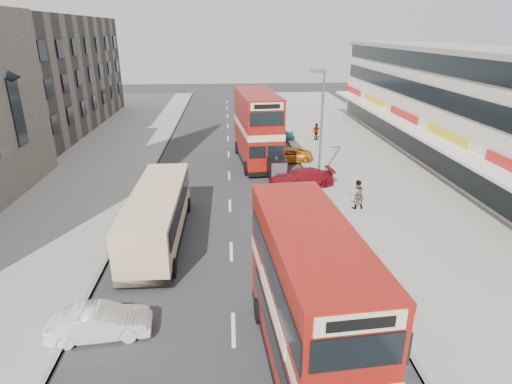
# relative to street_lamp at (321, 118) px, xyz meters

# --- Properties ---
(ground) EXTENTS (160.00, 160.00, 0.00)m
(ground) POSITION_rel_street_lamp_xyz_m (-6.52, -18.00, -4.78)
(ground) COLOR #28282B
(ground) RESTS_ON ground
(road_surface) EXTENTS (12.00, 90.00, 0.01)m
(road_surface) POSITION_rel_street_lamp_xyz_m (-6.52, 2.00, -4.78)
(road_surface) COLOR #28282B
(road_surface) RESTS_ON ground
(pavement_right) EXTENTS (12.00, 90.00, 0.15)m
(pavement_right) POSITION_rel_street_lamp_xyz_m (5.48, 2.00, -4.71)
(pavement_right) COLOR gray
(pavement_right) RESTS_ON ground
(pavement_left) EXTENTS (12.00, 90.00, 0.15)m
(pavement_left) POSITION_rel_street_lamp_xyz_m (-18.52, 2.00, -4.71)
(pavement_left) COLOR gray
(pavement_left) RESTS_ON ground
(kerb_left) EXTENTS (0.20, 90.00, 0.16)m
(kerb_left) POSITION_rel_street_lamp_xyz_m (-12.62, 2.00, -4.71)
(kerb_left) COLOR gray
(kerb_left) RESTS_ON ground
(kerb_right) EXTENTS (0.20, 90.00, 0.16)m
(kerb_right) POSITION_rel_street_lamp_xyz_m (-0.42, 2.00, -4.71)
(kerb_right) COLOR gray
(kerb_right) RESTS_ON ground
(brick_terrace) EXTENTS (14.00, 28.00, 12.00)m
(brick_terrace) POSITION_rel_street_lamp_xyz_m (-28.52, 20.00, 1.22)
(brick_terrace) COLOR #66594C
(brick_terrace) RESTS_ON ground
(commercial_row) EXTENTS (9.90, 46.20, 9.30)m
(commercial_row) POSITION_rel_street_lamp_xyz_m (13.42, 4.00, -0.09)
(commercial_row) COLOR beige
(commercial_row) RESTS_ON ground
(street_lamp) EXTENTS (1.00, 0.20, 8.12)m
(street_lamp) POSITION_rel_street_lamp_xyz_m (0.00, 0.00, 0.00)
(street_lamp) COLOR slate
(street_lamp) RESTS_ON ground
(bus_main) EXTENTS (3.14, 9.10, 4.98)m
(bus_main) POSITION_rel_street_lamp_xyz_m (-4.14, -18.00, -2.16)
(bus_main) COLOR black
(bus_main) RESTS_ON ground
(bus_second) EXTENTS (3.70, 10.39, 5.68)m
(bus_second) POSITION_rel_street_lamp_xyz_m (-4.08, 5.43, -1.80)
(bus_second) COLOR black
(bus_second) RESTS_ON ground
(coach) EXTENTS (2.61, 9.77, 2.58)m
(coach) POSITION_rel_street_lamp_xyz_m (-10.35, -8.40, -3.26)
(coach) COLOR black
(coach) RESTS_ON ground
(car_left_front) EXTENTS (3.75, 1.64, 1.20)m
(car_left_front) POSITION_rel_street_lamp_xyz_m (-11.38, -16.00, -4.19)
(car_left_front) COLOR white
(car_left_front) RESTS_ON ground
(car_right_a) EXTENTS (4.79, 2.36, 1.34)m
(car_right_a) POSITION_rel_street_lamp_xyz_m (-1.41, -0.90, -4.11)
(car_right_a) COLOR maroon
(car_right_a) RESTS_ON ground
(car_right_b) EXTENTS (4.29, 2.17, 1.16)m
(car_right_b) POSITION_rel_street_lamp_xyz_m (-1.53, 5.39, -4.20)
(car_right_b) COLOR orange
(car_right_b) RESTS_ON ground
(car_right_c) EXTENTS (3.69, 1.66, 1.23)m
(car_right_c) POSITION_rel_street_lamp_xyz_m (-1.64, 12.75, -4.17)
(car_right_c) COLOR teal
(car_right_c) RESTS_ON ground
(pedestrian_near) EXTENTS (0.70, 0.48, 1.88)m
(pedestrian_near) POSITION_rel_street_lamp_xyz_m (1.34, -5.24, -3.69)
(pedestrian_near) COLOR gray
(pedestrian_near) RESTS_ON pavement_right
(pedestrian_far) EXTENTS (1.07, 0.84, 1.70)m
(pedestrian_far) POSITION_rel_street_lamp_xyz_m (2.36, 12.21, -3.79)
(pedestrian_far) COLOR gray
(pedestrian_far) RESTS_ON pavement_right
(cyclist) EXTENTS (0.76, 1.79, 1.99)m
(cyclist) POSITION_rel_street_lamp_xyz_m (-3.02, 0.13, -4.12)
(cyclist) COLOR gray
(cyclist) RESTS_ON ground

